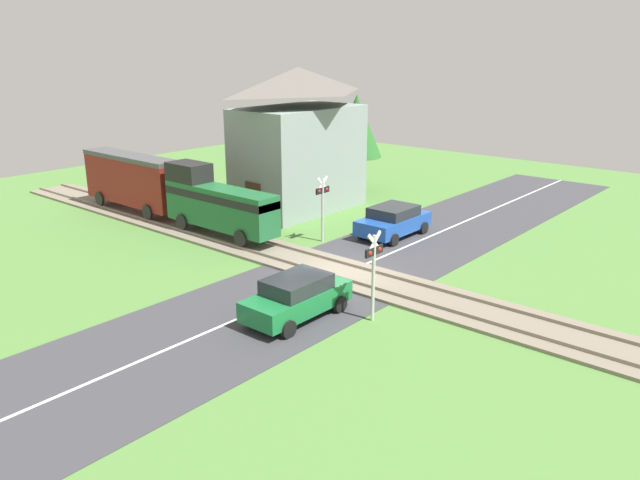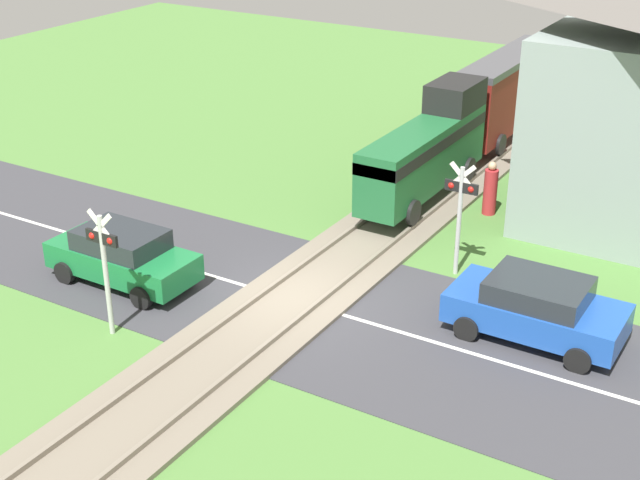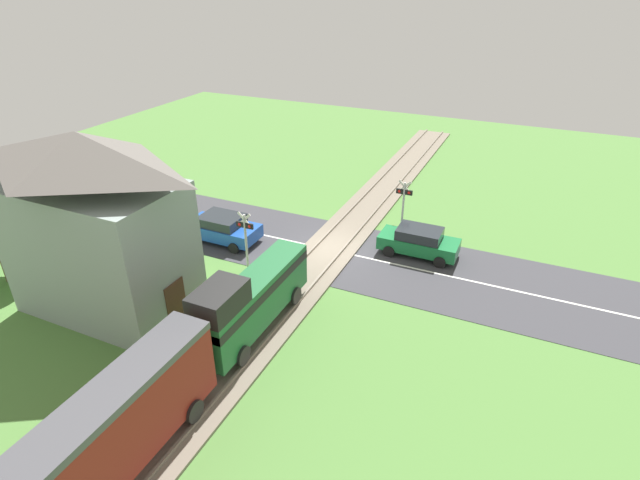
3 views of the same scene
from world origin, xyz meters
The scene contains 11 objects.
ground_plane centered at (0.00, 0.00, 0.00)m, with size 60.00×60.00×0.00m, color #4C7A38.
road_surface centered at (0.00, 0.00, 0.01)m, with size 48.00×6.40×0.02m.
track_bed centered at (0.00, 0.00, 0.07)m, with size 2.80×48.00×0.24m.
train centered at (0.00, 11.35, 1.86)m, with size 1.58×14.08×3.18m.
car_near_crossing centered at (-4.33, -1.44, 0.78)m, with size 4.01×1.82×1.49m.
car_far_side centered at (5.69, 1.44, 0.79)m, with size 3.99×2.05×1.49m.
crossing_signal_west_approach centered at (-2.84, -3.50, 2.00)m, with size 0.90×0.18×3.12m.
crossing_signal_east_approach centered at (2.84, 3.50, 2.00)m, with size 0.90×0.18×3.12m.
station_building centered at (6.63, 8.44, 3.78)m, with size 7.60×4.47×7.76m.
pedestrian_by_station centered at (2.11, 7.75, 0.77)m, with size 0.42×0.42×1.68m.
tree_by_station centered at (12.65, 9.04, 4.04)m, with size 3.22×3.22×5.99m.
Camera 1 is at (-18.62, -14.66, 8.88)m, focal length 35.00 mm.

